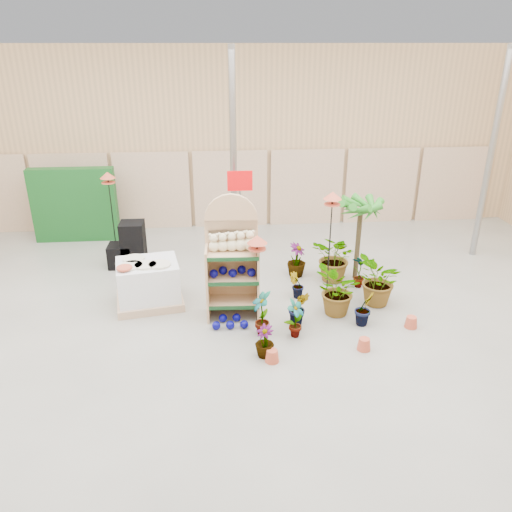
{
  "coord_description": "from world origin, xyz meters",
  "views": [
    {
      "loc": [
        -0.38,
        -6.68,
        4.55
      ],
      "look_at": [
        0.3,
        1.5,
        1.0
      ],
      "focal_mm": 35.0,
      "sensor_mm": 36.0,
      "label": 1
    }
  ],
  "objects_px": {
    "bird_table_front": "(257,242)",
    "potted_plant_2": "(338,292)",
    "pallet_stack": "(148,284)",
    "display_shelf": "(232,261)"
  },
  "relations": [
    {
      "from": "bird_table_front",
      "to": "potted_plant_2",
      "type": "xyz_separation_m",
      "value": [
        1.44,
        0.07,
        -1.02
      ]
    },
    {
      "from": "display_shelf",
      "to": "pallet_stack",
      "type": "xyz_separation_m",
      "value": [
        -1.54,
        0.42,
        -0.58
      ]
    },
    {
      "from": "potted_plant_2",
      "to": "display_shelf",
      "type": "bearing_deg",
      "value": 171.62
    },
    {
      "from": "display_shelf",
      "to": "potted_plant_2",
      "type": "bearing_deg",
      "value": -5.91
    },
    {
      "from": "bird_table_front",
      "to": "potted_plant_2",
      "type": "bearing_deg",
      "value": 2.93
    },
    {
      "from": "pallet_stack",
      "to": "potted_plant_2",
      "type": "height_order",
      "value": "potted_plant_2"
    },
    {
      "from": "display_shelf",
      "to": "pallet_stack",
      "type": "bearing_deg",
      "value": 167.21
    },
    {
      "from": "pallet_stack",
      "to": "bird_table_front",
      "type": "xyz_separation_m",
      "value": [
        1.95,
        -0.77,
        1.07
      ]
    },
    {
      "from": "potted_plant_2",
      "to": "pallet_stack",
      "type": "bearing_deg",
      "value": 168.45
    },
    {
      "from": "pallet_stack",
      "to": "potted_plant_2",
      "type": "distance_m",
      "value": 3.46
    }
  ]
}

